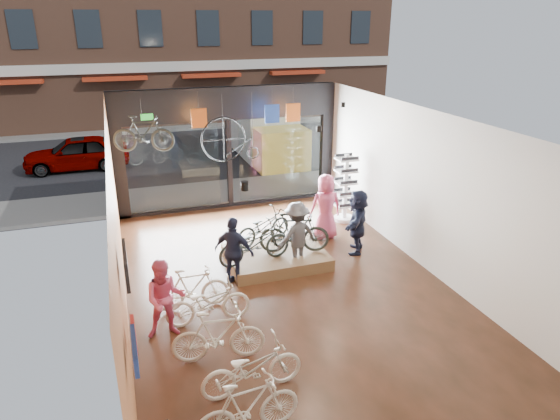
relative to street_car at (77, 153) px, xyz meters
name	(u,v)px	position (x,y,z in m)	size (l,w,h in m)	color
ground_plane	(293,296)	(4.88, -12.00, -0.70)	(7.00, 12.00, 0.04)	black
ceiling	(295,123)	(4.88, -12.00, 3.14)	(7.00, 12.00, 0.04)	black
wall_left	(117,238)	(1.36, -12.00, 1.22)	(0.04, 12.00, 3.80)	#B06838
wall_right	(439,197)	(8.40, -12.00, 1.22)	(0.04, 12.00, 3.80)	beige
storefront	(229,148)	(4.88, -6.00, 1.22)	(7.00, 0.26, 3.80)	black
exit_sign	(147,117)	(2.48, -6.12, 2.37)	(0.35, 0.06, 0.18)	#198C26
street_road	(188,144)	(4.88, 3.00, -0.69)	(30.00, 18.00, 0.02)	black
sidewalk_near	(223,192)	(4.88, -4.80, -0.62)	(30.00, 2.40, 0.12)	slate
sidewalk_far	(177,127)	(4.88, 7.00, -0.62)	(30.00, 2.00, 0.12)	slate
street_car	(77,153)	(0.00, 0.00, 0.00)	(1.61, 4.00, 1.36)	gray
box_truck	(267,131)	(7.67, -1.00, 0.56)	(2.09, 6.28, 2.47)	silver
floor_bike_1	(247,408)	(2.91, -15.48, -0.19)	(0.46, 1.62, 0.98)	beige
floor_bike_2	(252,368)	(3.22, -14.60, -0.23)	(0.59, 1.71, 0.90)	beige
floor_bike_3	(218,336)	(2.87, -13.64, -0.18)	(0.47, 1.66, 1.00)	beige
floor_bike_4	(208,303)	(2.92, -12.41, -0.24)	(0.59, 1.69, 0.89)	beige
floor_bike_5	(192,288)	(2.71, -11.79, -0.22)	(0.44, 1.55, 0.93)	beige
display_platform	(276,257)	(5.01, -10.37, -0.53)	(2.40, 1.80, 0.30)	#51391F
display_bike_left	(254,244)	(4.36, -10.72, 0.09)	(0.63, 1.81, 0.95)	#212724
display_bike_mid	(294,233)	(5.43, -10.51, 0.14)	(0.49, 1.72, 1.03)	#212724
display_bike_right	(263,227)	(4.87, -9.73, 0.05)	(0.58, 1.66, 0.87)	#212724
customer_1	(165,299)	(2.10, -12.60, 0.12)	(0.77, 0.60, 1.59)	#CC4C72
customer_2	(234,252)	(3.79, -11.07, 0.13)	(0.96, 0.40, 1.63)	#161C33
customer_3	(297,235)	(5.43, -10.69, 0.15)	(1.07, 0.62, 1.66)	#3F3F44
customer_4	(326,207)	(6.77, -9.33, 0.23)	(0.89, 0.58, 1.82)	#CC4C72
customer_5	(357,221)	(7.20, -10.40, 0.16)	(1.57, 0.50, 1.69)	#161C33
sunglasses_rack	(345,188)	(7.83, -8.34, 0.34)	(0.60, 0.49, 2.04)	white
wall_merch	(141,385)	(1.50, -15.50, 0.62)	(0.40, 2.40, 2.60)	navy
penny_farthing	(233,141)	(4.67, -7.52, 1.82)	(1.60, 0.06, 1.28)	black
hung_bike	(143,134)	(2.25, -7.80, 2.24)	(0.45, 1.58, 0.95)	#212724
jersey_left	(199,118)	(3.87, -6.80, 2.37)	(0.45, 0.03, 0.55)	#CC5919
jersey_mid	(272,114)	(6.06, -6.80, 2.37)	(0.45, 0.03, 0.55)	#1E3F99
jersey_right	(293,113)	(6.72, -6.80, 2.37)	(0.45, 0.03, 0.55)	#CC5919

